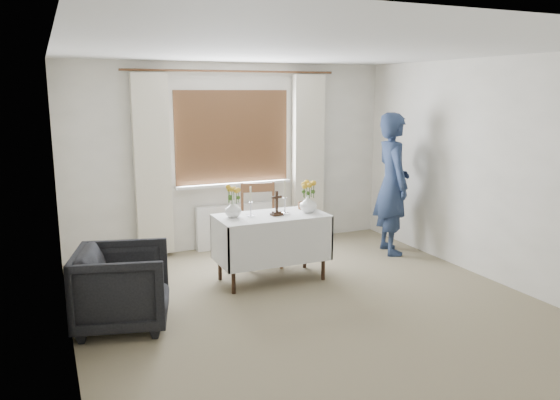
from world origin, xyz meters
The scene contains 12 objects.
ground centered at (0.00, 0.00, 0.00)m, with size 5.00×5.00×0.00m, color gray.
altar_table centered at (-0.06, 0.98, 0.38)m, with size 1.24×0.64×0.76m, color silver.
wooden_chair centered at (0.04, 1.54, 0.50)m, with size 0.47×0.47×1.01m, color #56311D, non-canonical shape.
armchair centered at (-1.79, 0.37, 0.37)m, with size 0.80×0.82×0.75m, color black.
person centered at (1.82, 1.36, 0.93)m, with size 0.68×0.45×1.86m, color navy.
radiator centered at (0.00, 2.42, 0.30)m, with size 1.10×0.10×0.60m, color white.
wooden_cross centered at (-0.01, 0.94, 0.90)m, with size 0.13×0.09×0.28m, color black, non-canonical shape.
candlestick_left centered at (-0.30, 1.01, 0.93)m, with size 0.10×0.10×0.34m, color white, non-canonical shape.
candlestick_right centered at (0.09, 0.96, 0.96)m, with size 0.11×0.11×0.39m, color white, non-canonical shape.
flower_vase_left centered at (-0.49, 1.05, 0.86)m, with size 0.18×0.18×0.19m, color white.
flower_vase_right centered at (0.38, 0.94, 0.86)m, with size 0.20×0.20×0.20m, color white.
wicker_basket centered at (0.45, 1.13, 0.80)m, with size 0.20×0.20×0.08m, color brown.
Camera 1 is at (-2.36, -4.52, 2.13)m, focal length 35.00 mm.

